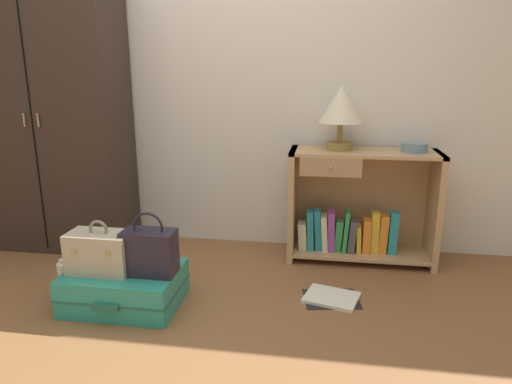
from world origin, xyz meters
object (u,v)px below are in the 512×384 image
bookshelf (357,210)px  suitcase_large (125,287)px  bottle (64,277)px  handbag (150,251)px  table_lamp (341,107)px  bowl (414,147)px  train_case (100,252)px  wardrobe (52,116)px  open_book_on_floor (331,298)px

bookshelf → suitcase_large: (-1.29, -0.87, -0.25)m
bookshelf → bottle: 1.90m
bookshelf → bottle: bearing=-154.8°
suitcase_large → handbag: size_ratio=1.78×
table_lamp → handbag: bearing=-137.9°
bowl → train_case: 2.01m
bookshelf → handbag: size_ratio=2.82×
bookshelf → handbag: 1.44m
wardrobe → table_lamp: 2.01m
handbag → wardrobe: bearing=140.5°
open_book_on_floor → train_case: bearing=-167.6°
bottle → open_book_on_floor: bearing=6.1°
table_lamp → train_case: bearing=-144.0°
bottle → open_book_on_floor: bottle is taller
bookshelf → open_book_on_floor: bookshelf is taller
table_lamp → train_case: table_lamp is taller
wardrobe → bowl: 2.48m
train_case → bookshelf: bearing=32.9°
handbag → open_book_on_floor: handbag is taller
bottle → open_book_on_floor: size_ratio=0.61×
table_lamp → handbag: (-0.99, -0.90, -0.70)m
table_lamp → bottle: (-1.56, -0.81, -0.94)m
wardrobe → bookshelf: (2.14, 0.05, -0.60)m
bowl → suitcase_large: 1.97m
wardrobe → bowl: size_ratio=11.33×
suitcase_large → train_case: (-0.11, -0.04, 0.22)m
bowl → handbag: 1.77m
wardrobe → suitcase_large: wardrobe is taller
table_lamp → handbag: size_ratio=1.21×
table_lamp → train_case: 1.71m
handbag → bottle: 0.62m
bookshelf → table_lamp: (-0.14, 0.01, 0.68)m
wardrobe → train_case: (0.74, -0.85, -0.63)m
bookshelf → open_book_on_floor: 0.74m
bowl → handbag: bowl is taller
wardrobe → bottle: 1.21m
train_case → table_lamp: bearing=36.0°
bookshelf → table_lamp: size_ratio=2.33×
wardrobe → open_book_on_floor: 2.27m
suitcase_large → handbag: bearing=-5.8°
train_case → bottle: size_ratio=1.60×
table_lamp → bowl: 0.53m
bookshelf → bottle: bookshelf is taller
wardrobe → bottle: (0.44, -0.75, -0.85)m
wardrobe → handbag: (1.01, -0.84, -0.61)m
wardrobe → train_case: size_ratio=5.63×
bookshelf → open_book_on_floor: (-0.16, -0.63, -0.34)m
table_lamp → train_case: (-1.26, -0.91, -0.71)m
suitcase_large → handbag: 0.28m
handbag → bottle: bearing=171.2°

